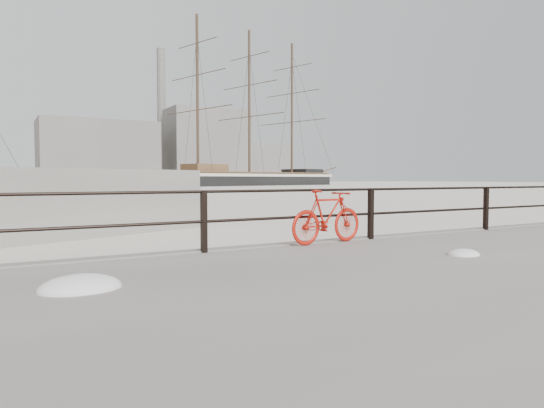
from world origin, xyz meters
name	(u,v)px	position (x,y,z in m)	size (l,w,h in m)	color
ground	(365,256)	(0.00, 0.00, 0.00)	(400.00, 400.00, 0.00)	white
guardrail	(371,214)	(0.00, -0.15, 0.85)	(28.00, 0.10, 1.00)	black
bicycle	(327,217)	(-1.13, -0.25, 0.85)	(1.64, 0.25, 0.99)	#B8180C
snow_mounds	(532,235)	(2.19, -2.08, 0.51)	(27.44, 3.02, 0.37)	white
barque_black	(249,185)	(43.67, 90.06, 0.00)	(64.13, 20.99, 36.00)	black
industrial_west	(98,153)	(20.00, 140.00, 9.00)	(32.00, 18.00, 18.00)	gray
industrial_mid	(204,147)	(55.00, 145.00, 12.00)	(26.00, 20.00, 24.00)	gray
industrial_east	(258,164)	(78.00, 150.00, 7.00)	(20.00, 16.00, 14.00)	gray
smokestack	(162,116)	(42.00, 150.00, 22.00)	(2.80, 2.80, 44.00)	gray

